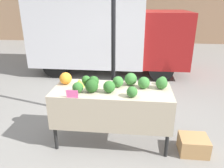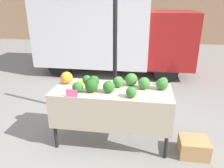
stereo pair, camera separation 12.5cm
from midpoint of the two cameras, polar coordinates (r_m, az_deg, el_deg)
name	(u,v)px [view 2 (the right image)]	position (r m, az deg, el deg)	size (l,w,h in m)	color
ground_plane	(112,140)	(3.57, 1.03, -14.35)	(40.00, 40.00, 0.00)	gray
tent_pole	(115,55)	(3.64, 1.78, 7.60)	(0.07, 0.07, 2.44)	black
parked_truck	(110,30)	(6.63, 0.16, 14.01)	(4.39, 2.00, 2.35)	silver
market_table	(111,99)	(3.14, 0.97, -3.93)	(1.71, 0.72, 0.87)	tan
orange_cauliflower	(67,78)	(3.39, -10.74, 1.62)	(0.18, 0.18, 0.18)	orange
romanesco_head	(80,82)	(3.25, -7.29, 0.41)	(0.16, 0.16, 0.13)	#93B238
broccoli_head_0	(109,87)	(3.01, 0.36, -0.72)	(0.17, 0.17, 0.17)	#2D6628
broccoli_head_1	(118,82)	(3.20, 2.78, 0.58)	(0.16, 0.16, 0.16)	#387533
broccoli_head_2	(92,86)	(3.03, -4.20, -0.46)	(0.18, 0.18, 0.18)	#23511E
broccoli_head_3	(131,79)	(3.28, 6.15, 1.22)	(0.19, 0.19, 0.19)	#387533
broccoli_head_4	(144,83)	(3.17, 9.50, 0.21)	(0.17, 0.17, 0.17)	#387533
broccoli_head_5	(162,84)	(3.20, 14.04, 0.00)	(0.17, 0.17, 0.17)	#336B2D
broccoli_head_6	(164,81)	(3.37, 14.35, 0.65)	(0.13, 0.13, 0.13)	#387533
broccoli_head_7	(87,79)	(3.35, -5.53, 1.18)	(0.13, 0.13, 0.13)	#2D6628
broccoli_head_8	(131,92)	(2.88, 6.28, -2.14)	(0.15, 0.15, 0.15)	#336B2D
broccoli_head_9	(94,81)	(3.24, -3.61, 0.78)	(0.16, 0.16, 0.16)	#285B23
broccoli_head_10	(78,87)	(3.05, -7.82, -0.79)	(0.15, 0.15, 0.15)	#2D6628
price_sign	(72,93)	(2.91, -9.31, -2.43)	(0.16, 0.01, 0.11)	#F45B9E
produce_crate	(194,147)	(3.44, 21.54, -15.08)	(0.40, 0.34, 0.25)	tan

